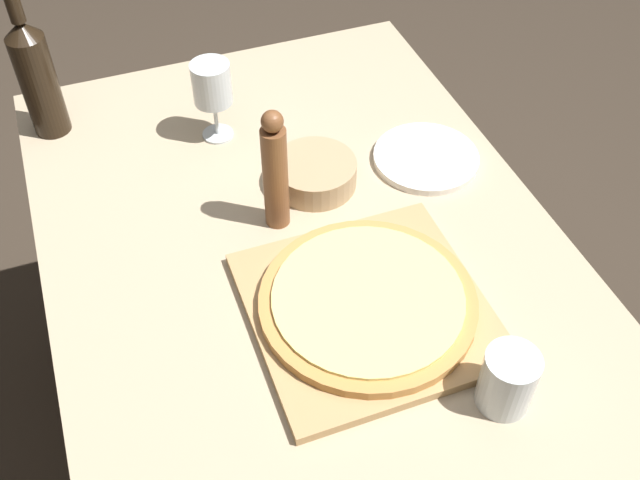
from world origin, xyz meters
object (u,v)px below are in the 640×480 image
object	(u,v)px
wine_glass	(212,86)
small_bowl	(315,173)
pizza	(368,301)
wine_bottle	(37,76)
pepper_mill	(275,172)

from	to	relation	value
wine_glass	small_bowl	world-z (taller)	wine_glass
pizza	wine_bottle	xyz separation A→B (m)	(-0.42, 0.66, 0.10)
pepper_mill	wine_glass	bearing A→B (deg)	97.84
pizza	pepper_mill	size ratio (longest dim) A/B	1.44
pizza	small_bowl	world-z (taller)	small_bowl
pizza	pepper_mill	xyz separation A→B (m)	(-0.07, 0.25, 0.09)
pizza	wine_glass	xyz separation A→B (m)	(-0.11, 0.53, 0.09)
wine_bottle	small_bowl	world-z (taller)	wine_bottle
wine_bottle	pepper_mill	xyz separation A→B (m)	(0.35, -0.42, -0.01)
pizza	small_bowl	xyz separation A→B (m)	(0.03, 0.32, -0.00)
pizza	small_bowl	bearing A→B (deg)	85.28
pizza	small_bowl	size ratio (longest dim) A/B	2.22
pizza	wine_bottle	size ratio (longest dim) A/B	1.13
pizza	wine_glass	world-z (taller)	wine_glass
pepper_mill	wine_bottle	bearing A→B (deg)	130.23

